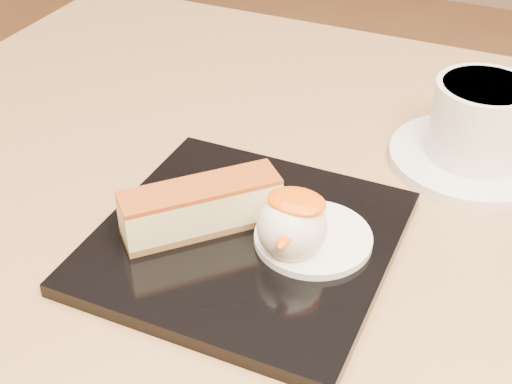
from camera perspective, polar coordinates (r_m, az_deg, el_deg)
The scene contains 9 objects.
table at distance 0.70m, azimuth -2.08°, elevation -11.33°, with size 0.80×0.80×0.72m.
dessert_plate at distance 0.55m, azimuth -0.85°, elevation -3.96°, with size 0.22×0.22×0.01m, color black.
cheesecake at distance 0.55m, azimuth -4.43°, elevation -1.21°, with size 0.11×0.11×0.04m.
cream_smear at distance 0.54m, azimuth 4.60°, elevation -3.69°, with size 0.09×0.09×0.01m, color white.
ice_cream_scoop at distance 0.52m, azimuth 2.90°, elevation -2.75°, with size 0.05×0.05×0.05m, color white.
mango_sauce at distance 0.51m, azimuth 3.27°, elevation -0.75°, with size 0.04×0.03×0.01m, color #F75B07.
mint_sprig at distance 0.57m, azimuth 2.71°, elevation -1.17°, with size 0.03×0.02×0.00m.
saucer at distance 0.68m, azimuth 16.88°, elevation 2.62°, with size 0.15×0.15×0.01m, color white.
coffee_cup at distance 0.66m, azimuth 17.68°, elevation 5.57°, with size 0.11×0.09×0.07m.
Camera 1 is at (0.22, -0.43, 1.08)m, focal length 50.00 mm.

